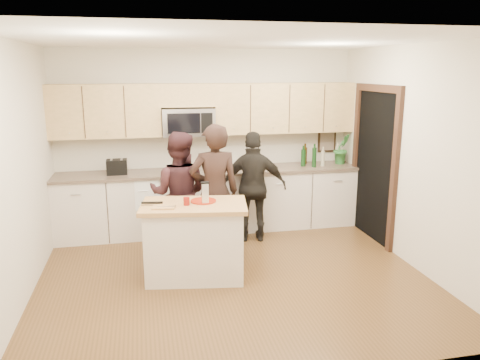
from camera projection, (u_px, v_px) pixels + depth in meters
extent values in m
plane|color=brown|center=(233.00, 275.00, 5.58)|extent=(4.50, 4.50, 0.00)
cube|color=beige|center=(207.00, 140.00, 7.17)|extent=(4.50, 0.02, 2.70)
cube|color=beige|center=(286.00, 219.00, 3.37)|extent=(4.50, 0.02, 2.70)
cube|color=beige|center=(18.00, 174.00, 4.81)|extent=(0.02, 4.00, 2.70)
cube|color=beige|center=(412.00, 157.00, 5.73)|extent=(0.02, 4.00, 2.70)
cube|color=white|center=(232.00, 40.00, 4.96)|extent=(4.50, 4.00, 0.02)
cube|color=beige|center=(211.00, 201.00, 7.09)|extent=(4.50, 0.62, 0.90)
cube|color=brown|center=(211.00, 171.00, 6.97)|extent=(4.50, 0.66, 0.04)
cube|color=tan|center=(105.00, 111.00, 6.61)|extent=(1.55, 0.33, 0.75)
cube|color=tan|center=(284.00, 108.00, 7.14)|extent=(2.17, 0.33, 0.75)
cube|color=tan|center=(187.00, 95.00, 6.80)|extent=(0.78, 0.33, 0.33)
cube|color=silver|center=(188.00, 122.00, 6.85)|extent=(0.76, 0.40, 0.40)
cube|color=black|center=(184.00, 123.00, 6.64)|extent=(0.47, 0.01, 0.29)
cube|color=black|center=(207.00, 123.00, 6.71)|extent=(0.17, 0.01, 0.29)
cube|color=black|center=(374.00, 167.00, 6.65)|extent=(0.02, 1.05, 2.10)
cube|color=#311D13|center=(394.00, 175.00, 6.10)|extent=(0.06, 0.10, 2.10)
cube|color=#311D13|center=(355.00, 159.00, 7.19)|extent=(0.06, 0.10, 2.10)
cube|color=#311D13|center=(379.00, 88.00, 6.39)|extent=(0.06, 1.25, 0.10)
cube|color=black|center=(327.00, 140.00, 7.57)|extent=(0.30, 0.03, 0.38)
cube|color=tan|center=(327.00, 140.00, 7.56)|extent=(0.24, 0.00, 0.32)
cube|color=white|center=(147.00, 194.00, 6.53)|extent=(0.34, 0.01, 0.48)
cube|color=white|center=(146.00, 173.00, 6.76)|extent=(0.34, 0.60, 0.01)
cube|color=beige|center=(195.00, 243.00, 5.46)|extent=(1.19, 0.81, 0.85)
cube|color=#AE8448|center=(194.00, 206.00, 5.36)|extent=(1.29, 0.88, 0.05)
cylinder|color=#9A230E|center=(203.00, 201.00, 5.43)|extent=(0.30, 0.30, 0.02)
cube|color=silver|center=(205.00, 193.00, 5.31)|extent=(0.08, 0.05, 0.22)
cube|color=black|center=(205.00, 183.00, 5.29)|extent=(0.09, 0.06, 0.02)
cylinder|color=maroon|center=(186.00, 201.00, 5.29)|extent=(0.07, 0.07, 0.09)
cube|color=#AE8448|center=(164.00, 207.00, 5.19)|extent=(0.27, 0.21, 0.02)
cube|color=black|center=(152.00, 203.00, 5.29)|extent=(0.24, 0.07, 0.02)
cube|color=silver|center=(167.00, 206.00, 5.17)|extent=(0.21, 0.05, 0.01)
cube|color=black|center=(117.00, 167.00, 6.65)|extent=(0.28, 0.20, 0.21)
cube|color=silver|center=(111.00, 160.00, 6.62)|extent=(0.03, 0.14, 0.00)
cube|color=silver|center=(122.00, 159.00, 6.64)|extent=(0.03, 0.14, 0.00)
cylinder|color=black|center=(303.00, 156.00, 7.20)|extent=(0.07, 0.07, 0.32)
cylinder|color=#322009|center=(305.00, 154.00, 7.38)|extent=(0.07, 0.07, 0.32)
cylinder|color=#9F9A7D|center=(323.00, 157.00, 7.21)|extent=(0.06, 0.06, 0.30)
cylinder|color=#9F9A7D|center=(338.00, 152.00, 7.50)|extent=(0.08, 0.08, 0.33)
cylinder|color=black|center=(314.00, 156.00, 7.12)|extent=(0.07, 0.07, 0.36)
imported|color=#2F7633|center=(342.00, 149.00, 7.37)|extent=(0.30, 0.26, 0.48)
imported|color=black|center=(215.00, 192.00, 5.95)|extent=(0.65, 0.43, 1.75)
imported|color=#30181B|center=(179.00, 194.00, 6.12)|extent=(0.94, 0.83, 1.63)
imported|color=black|center=(254.00, 187.00, 6.58)|extent=(0.97, 0.54, 1.57)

